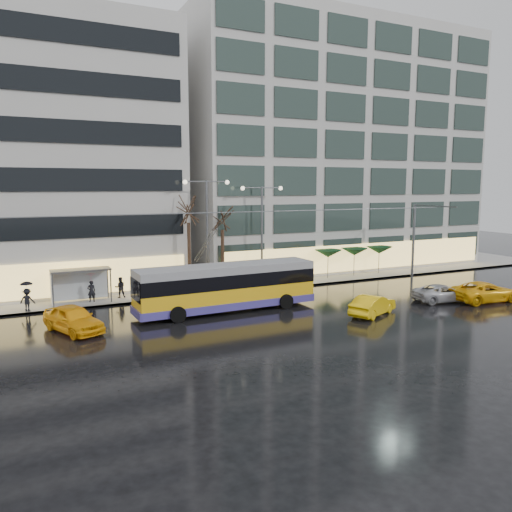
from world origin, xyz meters
TOP-DOWN VIEW (x-y plane):
  - ground at (0.00, 0.00)m, footprint 140.00×140.00m
  - sidewalk at (2.00, 14.00)m, footprint 80.00×10.00m
  - kerb at (2.00, 9.05)m, footprint 80.00×0.10m
  - building_right at (19.00, 19.00)m, footprint 32.00×14.00m
  - trolleybus at (0.92, 4.07)m, footprint 12.88×5.10m
  - catenary at (1.00, 7.94)m, footprint 42.24×5.12m
  - bus_shelter at (-8.38, 10.69)m, footprint 4.20×1.60m
  - street_lamp_near at (2.00, 10.80)m, footprint 3.96×0.36m
  - street_lamp_far at (7.00, 10.80)m, footprint 3.96×0.36m
  - tree_a at (0.50, 11.00)m, footprint 3.20×3.20m
  - tree_b at (3.50, 11.20)m, footprint 3.20×3.20m
  - parasol_a at (14.00, 11.00)m, footprint 2.50×2.50m
  - parasol_b at (17.00, 11.00)m, footprint 2.50×2.50m
  - parasol_c at (20.00, 11.00)m, footprint 2.50×2.50m
  - taxi_a at (-9.31, 3.36)m, footprint 3.58×5.11m
  - taxi_b at (9.41, -1.27)m, footprint 4.46×3.12m
  - taxi_c at (19.68, -1.72)m, footprint 5.63×2.99m
  - sedan_silver at (16.84, -0.32)m, footprint 4.94×2.86m
  - pedestrian_a at (-7.32, 10.42)m, footprint 1.05×1.06m
  - pedestrian_b at (-5.12, 10.98)m, footprint 0.83×0.67m
  - pedestrian_c at (-11.68, 9.40)m, footprint 1.18×1.09m

SIDE VIEW (x-z plane):
  - ground at x=0.00m, z-range 0.00..0.00m
  - sidewalk at x=2.00m, z-range 0.00..0.15m
  - kerb at x=2.00m, z-range 0.00..0.15m
  - sedan_silver at x=16.84m, z-range 0.00..1.29m
  - taxi_b at x=9.41m, z-range 0.00..1.40m
  - taxi_c at x=19.68m, z-range 0.00..1.51m
  - taxi_a at x=-9.31m, z-range 0.00..1.62m
  - pedestrian_b at x=-5.12m, z-range 0.15..1.75m
  - pedestrian_c at x=-11.68m, z-range 0.21..2.32m
  - trolleybus at x=0.92m, z-range -1.36..4.58m
  - pedestrian_a at x=-7.32m, z-range 0.52..2.71m
  - bus_shelter at x=-8.38m, z-range 0.71..3.22m
  - parasol_a at x=14.00m, z-range 1.12..3.77m
  - parasol_b at x=17.00m, z-range 1.12..3.77m
  - parasol_c at x=20.00m, z-range 1.12..3.77m
  - catenary at x=1.00m, z-range 0.75..7.75m
  - street_lamp_far at x=7.00m, z-range 1.45..9.98m
  - street_lamp_near at x=2.00m, z-range 1.48..10.51m
  - tree_b at x=3.50m, z-range 2.55..10.25m
  - tree_a at x=0.50m, z-range 2.89..11.29m
  - building_right at x=19.00m, z-range 0.15..25.15m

